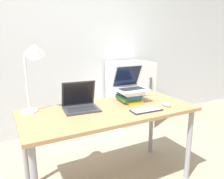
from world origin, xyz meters
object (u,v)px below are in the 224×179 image
wireless_keyboard (146,110)px  mini_fridge (130,95)px  laptop_left (80,104)px  book_stack (129,95)px  desk_lamp (34,58)px  laptop_on_books (130,85)px  mouse (166,104)px

wireless_keyboard → mini_fridge: mini_fridge is taller
laptop_left → book_stack: laptop_left is taller
laptop_left → desk_lamp: desk_lamp is taller
laptop_left → wireless_keyboard: (0.50, -0.32, -0.04)m
wireless_keyboard → laptop_on_books: bearing=85.2°
mouse → desk_lamp: desk_lamp is taller
book_stack → mini_fridge: (0.65, 1.00, -0.32)m
book_stack → mouse: book_stack is taller
book_stack → mouse: size_ratio=2.64×
laptop_left → mouse: (0.75, -0.29, -0.03)m
book_stack → mini_fridge: bearing=57.0°
laptop_left → laptop_on_books: (0.53, 0.00, 0.12)m
book_stack → mouse: (0.23, -0.30, -0.05)m
laptop_left → wireless_keyboard: bearing=-32.6°
laptop_left → mini_fridge: mini_fridge is taller
mouse → mini_fridge: (0.42, 1.29, -0.27)m
book_stack → laptop_on_books: (0.00, -0.00, 0.11)m
desk_lamp → book_stack: bearing=-6.3°
laptop_on_books → desk_lamp: size_ratio=0.50×
mouse → mini_fridge: size_ratio=0.11×
laptop_on_books → desk_lamp: (-0.88, 0.10, 0.30)m
laptop_left → book_stack: (0.52, 0.01, 0.02)m
laptop_on_books → mini_fridge: bearing=57.1°
mini_fridge → book_stack: bearing=-123.0°
book_stack → desk_lamp: bearing=173.7°
laptop_on_books → desk_lamp: bearing=173.7°
laptop_on_books → mini_fridge: (0.64, 1.00, -0.42)m
wireless_keyboard → mouse: bearing=6.5°
book_stack → wireless_keyboard: bearing=-94.3°
laptop_left → laptop_on_books: bearing=0.5°
wireless_keyboard → mouse: mouse is taller
wireless_keyboard → mini_fridge: 1.51m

